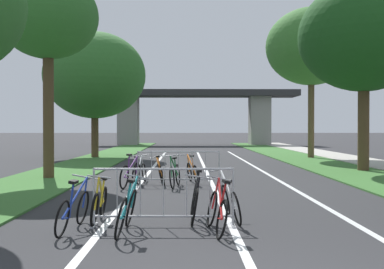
# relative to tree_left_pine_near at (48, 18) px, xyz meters

# --- Properties ---
(grass_verge_left) EXTENTS (2.95, 53.75, 0.05)m
(grass_verge_left) POSITION_rel_tree_left_pine_near_xyz_m (-0.06, 9.51, -5.52)
(grass_verge_left) COLOR #386B2D
(grass_verge_left) RESTS_ON ground
(grass_verge_right) EXTENTS (2.95, 53.75, 0.05)m
(grass_verge_right) POSITION_rel_tree_left_pine_near_xyz_m (11.18, 9.51, -5.52)
(grass_verge_right) COLOR #386B2D
(grass_verge_right) RESTS_ON ground
(sidewalk_path_right) EXTENTS (2.38, 53.75, 0.08)m
(sidewalk_path_right) POSITION_rel_tree_left_pine_near_xyz_m (13.85, 9.51, -5.51)
(sidewalk_path_right) COLOR #ADA89E
(sidewalk_path_right) RESTS_ON ground
(lane_stripe_center) EXTENTS (0.14, 31.10, 0.01)m
(lane_stripe_center) POSITION_rel_tree_left_pine_near_xyz_m (5.56, 3.07, -5.54)
(lane_stripe_center) COLOR silver
(lane_stripe_center) RESTS_ON ground
(lane_stripe_right_lane) EXTENTS (0.14, 31.10, 0.01)m
(lane_stripe_right_lane) POSITION_rel_tree_left_pine_near_xyz_m (7.84, 3.07, -5.54)
(lane_stripe_right_lane) COLOR silver
(lane_stripe_right_lane) RESTS_ON ground
(lane_stripe_left_lane) EXTENTS (0.14, 31.10, 0.01)m
(lane_stripe_left_lane) POSITION_rel_tree_left_pine_near_xyz_m (3.28, 3.07, -5.54)
(lane_stripe_left_lane) COLOR silver
(lane_stripe_left_lane) RESTS_ON ground
(overpass_bridge) EXTENTS (20.80, 3.85, 5.51)m
(overpass_bridge) POSITION_rel_tree_left_pine_near_xyz_m (5.56, 31.94, -1.69)
(overpass_bridge) COLOR #2D2D30
(overpass_bridge) RESTS_ON ground
(tree_left_pine_near) EXTENTS (3.44, 3.44, 7.07)m
(tree_left_pine_near) POSITION_rel_tree_left_pine_near_xyz_m (0.00, 0.00, 0.00)
(tree_left_pine_near) COLOR #4C3823
(tree_left_pine_near) RESTS_ON ground
(tree_left_oak_near) EXTENTS (5.92, 5.92, 7.33)m
(tree_left_oak_near) POSITION_rel_tree_left_pine_near_xyz_m (-0.58, 11.47, -0.74)
(tree_left_oak_near) COLOR #4C3823
(tree_left_oak_near) RESTS_ON ground
(tree_right_maple_mid) EXTENTS (5.24, 5.24, 7.68)m
(tree_right_maple_mid) POSITION_rel_tree_left_pine_near_xyz_m (11.90, 2.65, -0.12)
(tree_right_maple_mid) COLOR #4C3823
(tree_right_maple_mid) RESTS_ON ground
(tree_right_cypress_far) EXTENTS (5.21, 5.21, 8.64)m
(tree_right_cypress_far) POSITION_rel_tree_left_pine_near_xyz_m (11.94, 10.89, 0.86)
(tree_right_cypress_far) COLOR brown
(tree_right_cypress_far) RESTS_ON ground
(crowd_barrier_nearest) EXTENTS (2.56, 0.47, 1.05)m
(crowd_barrier_nearest) POSITION_rel_tree_left_pine_near_xyz_m (4.34, -7.98, -5.02)
(crowd_barrier_nearest) COLOR #ADADB2
(crowd_barrier_nearest) RESTS_ON ground
(crowd_barrier_second) EXTENTS (2.56, 0.44, 1.05)m
(crowd_barrier_second) POSITION_rel_tree_left_pine_near_xyz_m (4.51, -1.87, -5.02)
(crowd_barrier_second) COLOR #ADADB2
(crowd_barrier_second) RESTS_ON ground
(bicycle_orange_0) EXTENTS (0.61, 1.68, 0.94)m
(bicycle_orange_0) POSITION_rel_tree_left_pine_near_xyz_m (4.94, -1.32, -5.19)
(bicycle_orange_0) COLOR black
(bicycle_orange_0) RESTS_ON ground
(bicycle_red_1) EXTENTS (0.45, 1.65, 0.93)m
(bicycle_red_1) POSITION_rel_tree_left_pine_near_xyz_m (5.27, -8.54, -5.17)
(bicycle_red_1) COLOR black
(bicycle_red_1) RESTS_ON ground
(bicycle_yellow_2) EXTENTS (0.42, 1.58, 0.93)m
(bicycle_yellow_2) POSITION_rel_tree_left_pine_near_xyz_m (3.11, -7.53, -5.20)
(bicycle_yellow_2) COLOR black
(bicycle_yellow_2) RESTS_ON ground
(bicycle_white_3) EXTENTS (0.53, 1.73, 0.98)m
(bicycle_white_3) POSITION_rel_tree_left_pine_near_xyz_m (5.58, -7.47, -5.18)
(bicycle_white_3) COLOR black
(bicycle_white_3) RESTS_ON ground
(bicycle_teal_4) EXTENTS (0.48, 1.72, 0.96)m
(bicycle_teal_4) POSITION_rel_tree_left_pine_near_xyz_m (3.75, -8.56, -5.16)
(bicycle_teal_4) COLOR black
(bicycle_teal_4) RESTS_ON ground
(bicycle_green_5) EXTENTS (0.54, 1.63, 1.00)m
(bicycle_green_5) POSITION_rel_tree_left_pine_near_xyz_m (4.41, -2.36, -5.17)
(bicycle_green_5) COLOR black
(bicycle_green_5) RESTS_ON ground
(bicycle_silver_6) EXTENTS (0.47, 1.67, 0.90)m
(bicycle_silver_6) POSITION_rel_tree_left_pine_near_xyz_m (3.30, -1.37, -5.19)
(bicycle_silver_6) COLOR black
(bicycle_silver_6) RESTS_ON ground
(bicycle_purple_7) EXTENTS (0.65, 1.73, 1.01)m
(bicycle_purple_7) POSITION_rel_tree_left_pine_near_xyz_m (3.09, -2.34, -5.16)
(bicycle_purple_7) COLOR black
(bicycle_purple_7) RESTS_ON ground
(bicycle_blue_8) EXTENTS (0.56, 1.72, 0.93)m
(bicycle_blue_8) POSITION_rel_tree_left_pine_near_xyz_m (2.82, -8.37, -5.18)
(bicycle_blue_8) COLOR black
(bicycle_blue_8) RESTS_ON ground
(bicycle_black_9) EXTENTS (0.54, 1.68, 0.97)m
(bicycle_black_9) POSITION_rel_tree_left_pine_near_xyz_m (4.90, -7.49, -5.16)
(bicycle_black_9) COLOR black
(bicycle_black_9) RESTS_ON ground
(bicycle_orange_10) EXTENTS (0.60, 1.59, 0.92)m
(bicycle_orange_10) POSITION_rel_tree_left_pine_near_xyz_m (3.95, -1.54, -5.19)
(bicycle_orange_10) COLOR black
(bicycle_orange_10) RESTS_ON ground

